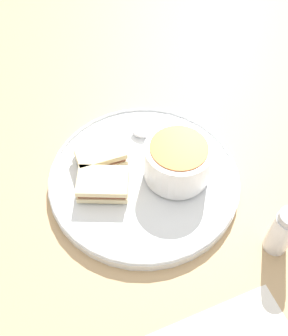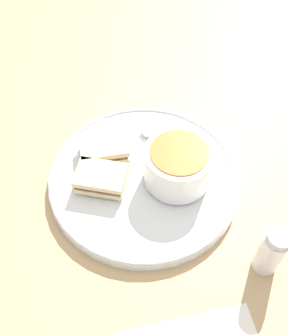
{
  "view_description": "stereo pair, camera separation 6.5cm",
  "coord_description": "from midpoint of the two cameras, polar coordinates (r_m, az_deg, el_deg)",
  "views": [
    {
      "loc": [
        0.03,
        0.39,
        0.56
      ],
      "look_at": [
        0.0,
        0.0,
        0.04
      ],
      "focal_mm": 42.0,
      "sensor_mm": 36.0,
      "label": 1
    },
    {
      "loc": [
        -0.04,
        0.39,
        0.56
      ],
      "look_at": [
        0.0,
        0.0,
        0.04
      ],
      "focal_mm": 42.0,
      "sensor_mm": 36.0,
      "label": 2
    }
  ],
  "objects": [
    {
      "name": "spoon",
      "position": [
        0.71,
        -2.44,
        4.76
      ],
      "size": [
        0.12,
        0.07,
        0.01
      ],
      "rotation": [
        0.0,
        0.0,
        12.1
      ],
      "color": "silver",
      "rests_on": "plate"
    },
    {
      "name": "sandwich_half_near",
      "position": [
        0.68,
        -9.12,
        1.81
      ],
      "size": [
        0.09,
        0.08,
        0.03
      ],
      "rotation": [
        0.0,
        0.0,
        6.57
      ],
      "color": "beige",
      "rests_on": "plate"
    },
    {
      "name": "salt_shaker",
      "position": [
        0.6,
        16.56,
        -9.07
      ],
      "size": [
        0.04,
        0.04,
        0.09
      ],
      "color": "silver",
      "rests_on": "ground_plane"
    },
    {
      "name": "soup_bowl",
      "position": [
        0.63,
        2.08,
        0.58
      ],
      "size": [
        0.11,
        0.11,
        0.07
      ],
      "color": "white",
      "rests_on": "plate"
    },
    {
      "name": "sandwich_half_far",
      "position": [
        0.64,
        -8.85,
        -2.51
      ],
      "size": [
        0.09,
        0.06,
        0.03
      ],
      "rotation": [
        0.0,
        0.0,
        6.19
      ],
      "color": "beige",
      "rests_on": "plate"
    },
    {
      "name": "plate",
      "position": [
        0.67,
        -2.76,
        -1.69
      ],
      "size": [
        0.32,
        0.32,
        0.02
      ],
      "color": "white",
      "rests_on": "ground_plane"
    },
    {
      "name": "ground_plane",
      "position": [
        0.68,
        -2.72,
        -2.25
      ],
      "size": [
        2.4,
        2.4,
        0.0
      ],
      "primitive_type": "plane",
      "color": "tan"
    }
  ]
}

